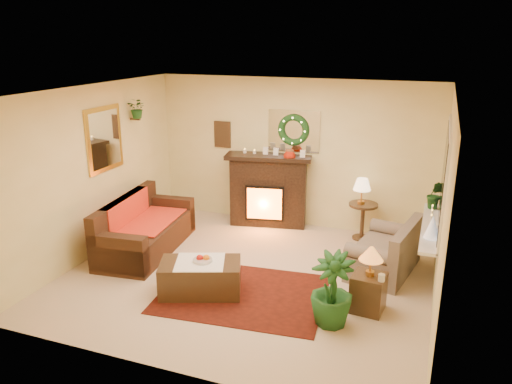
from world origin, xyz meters
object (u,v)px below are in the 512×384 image
(loveseat, at_px, (385,244))
(coffee_table, at_px, (201,278))
(side_table_round, at_px, (362,221))
(end_table_square, at_px, (368,290))
(sofa, at_px, (146,225))
(fireplace, at_px, (269,195))

(loveseat, height_order, coffee_table, loveseat)
(side_table_round, distance_m, end_table_square, 2.32)
(sofa, bearing_deg, end_table_square, -16.01)
(side_table_round, height_order, end_table_square, side_table_round)
(fireplace, bearing_deg, coffee_table, -101.32)
(fireplace, bearing_deg, sofa, -140.23)
(side_table_round, height_order, coffee_table, side_table_round)
(fireplace, xyz_separation_m, coffee_table, (-0.02, -2.72, -0.34))
(sofa, distance_m, coffee_table, 1.73)
(loveseat, height_order, side_table_round, loveseat)
(end_table_square, distance_m, coffee_table, 2.17)
(fireplace, height_order, end_table_square, fireplace)
(sofa, xyz_separation_m, coffee_table, (1.42, -0.96, -0.22))
(sofa, xyz_separation_m, end_table_square, (3.56, -0.63, -0.16))
(sofa, relative_size, end_table_square, 4.12)
(side_table_round, xyz_separation_m, coffee_table, (-1.71, -2.61, -0.11))
(sofa, bearing_deg, coffee_table, -40.01)
(fireplace, relative_size, coffee_table, 1.27)
(side_table_round, relative_size, coffee_table, 0.59)
(loveseat, bearing_deg, fireplace, 162.07)
(loveseat, height_order, end_table_square, loveseat)
(side_table_round, bearing_deg, fireplace, 176.30)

